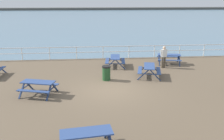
{
  "coord_description": "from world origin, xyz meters",
  "views": [
    {
      "loc": [
        -1.19,
        -13.54,
        5.18
      ],
      "look_at": [
        0.2,
        1.32,
        0.8
      ],
      "focal_mm": 39.86,
      "sensor_mm": 36.0,
      "label": 1
    }
  ],
  "objects_px": {
    "picnic_table_mid_centre": "(38,85)",
    "visitor": "(164,56)",
    "picnic_table_near_right": "(149,68)",
    "picnic_table_far_right": "(169,57)",
    "litter_bin": "(106,73)",
    "picnic_table_near_left": "(115,59)",
    "picnic_table_seaward": "(86,137)"
  },
  "relations": [
    {
      "from": "visitor",
      "to": "litter_bin",
      "type": "distance_m",
      "value": 5.22
    },
    {
      "from": "picnic_table_near_left",
      "to": "litter_bin",
      "type": "xyz_separation_m",
      "value": [
        -0.92,
        -3.25,
        -0.1
      ]
    },
    {
      "from": "picnic_table_mid_centre",
      "to": "picnic_table_seaward",
      "type": "distance_m",
      "value": 6.12
    },
    {
      "from": "picnic_table_mid_centre",
      "to": "visitor",
      "type": "bearing_deg",
      "value": 45.47
    },
    {
      "from": "picnic_table_seaward",
      "to": "visitor",
      "type": "relative_size",
      "value": 1.18
    },
    {
      "from": "picnic_table_near_right",
      "to": "picnic_table_mid_centre",
      "type": "xyz_separation_m",
      "value": [
        -6.81,
        -2.63,
        0.0
      ]
    },
    {
      "from": "picnic_table_near_right",
      "to": "litter_bin",
      "type": "xyz_separation_m",
      "value": [
        -2.93,
        -0.43,
        -0.1
      ]
    },
    {
      "from": "picnic_table_near_left",
      "to": "picnic_table_mid_centre",
      "type": "bearing_deg",
      "value": 145.16
    },
    {
      "from": "picnic_table_far_right",
      "to": "litter_bin",
      "type": "relative_size",
      "value": 2.18
    },
    {
      "from": "picnic_table_near_right",
      "to": "visitor",
      "type": "distance_m",
      "value": 2.68
    },
    {
      "from": "picnic_table_near_left",
      "to": "picnic_table_far_right",
      "type": "height_order",
      "value": "same"
    },
    {
      "from": "picnic_table_near_left",
      "to": "litter_bin",
      "type": "bearing_deg",
      "value": 170.78
    },
    {
      "from": "picnic_table_seaward",
      "to": "visitor",
      "type": "bearing_deg",
      "value": 53.74
    },
    {
      "from": "picnic_table_near_right",
      "to": "litter_bin",
      "type": "height_order",
      "value": "litter_bin"
    },
    {
      "from": "picnic_table_near_right",
      "to": "picnic_table_far_right",
      "type": "height_order",
      "value": "same"
    },
    {
      "from": "picnic_table_seaward",
      "to": "litter_bin",
      "type": "relative_size",
      "value": 2.07
    },
    {
      "from": "picnic_table_near_left",
      "to": "picnic_table_mid_centre",
      "type": "distance_m",
      "value": 7.26
    },
    {
      "from": "picnic_table_far_right",
      "to": "picnic_table_seaward",
      "type": "relative_size",
      "value": 1.05
    },
    {
      "from": "picnic_table_mid_centre",
      "to": "picnic_table_far_right",
      "type": "xyz_separation_m",
      "value": [
        9.2,
        5.83,
        0.0
      ]
    },
    {
      "from": "litter_bin",
      "to": "picnic_table_near_right",
      "type": "bearing_deg",
      "value": 8.37
    },
    {
      "from": "visitor",
      "to": "litter_bin",
      "type": "bearing_deg",
      "value": -69.07
    },
    {
      "from": "visitor",
      "to": "picnic_table_mid_centre",
      "type": "bearing_deg",
      "value": -68.93
    },
    {
      "from": "picnic_table_seaward",
      "to": "visitor",
      "type": "height_order",
      "value": "visitor"
    },
    {
      "from": "picnic_table_near_left",
      "to": "picnic_table_seaward",
      "type": "bearing_deg",
      "value": 175.44
    },
    {
      "from": "litter_bin",
      "to": "picnic_table_far_right",
      "type": "bearing_deg",
      "value": 34.3
    },
    {
      "from": "picnic_table_near_left",
      "to": "litter_bin",
      "type": "distance_m",
      "value": 3.38
    },
    {
      "from": "picnic_table_near_right",
      "to": "picnic_table_mid_centre",
      "type": "relative_size",
      "value": 0.98
    },
    {
      "from": "picnic_table_near_left",
      "to": "picnic_table_near_right",
      "type": "xyz_separation_m",
      "value": [
        2.01,
        -2.82,
        0.0
      ]
    },
    {
      "from": "picnic_table_near_right",
      "to": "picnic_table_far_right",
      "type": "relative_size",
      "value": 1.01
    },
    {
      "from": "picnic_table_far_right",
      "to": "picnic_table_near_left",
      "type": "bearing_deg",
      "value": -163.18
    },
    {
      "from": "picnic_table_far_right",
      "to": "litter_bin",
      "type": "xyz_separation_m",
      "value": [
        -5.31,
        -3.62,
        -0.1
      ]
    },
    {
      "from": "picnic_table_near_left",
      "to": "picnic_table_seaward",
      "type": "relative_size",
      "value": 1.0
    }
  ]
}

